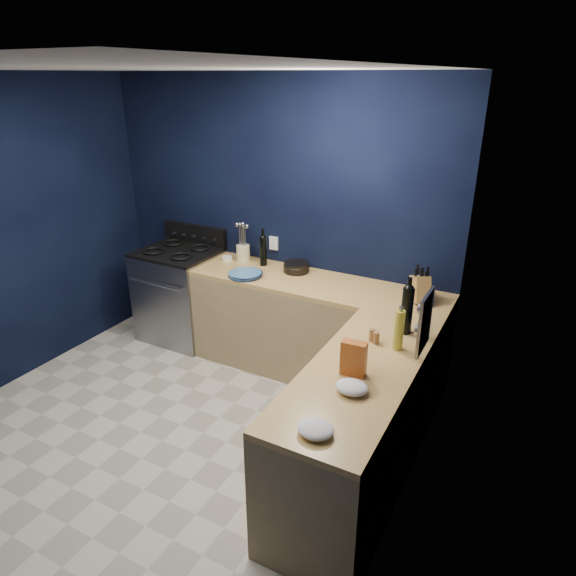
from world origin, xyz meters
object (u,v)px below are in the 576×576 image
Objects in this scene: crouton_bag at (354,358)px; utensil_crock at (243,253)px; knife_block at (420,289)px; gas_range at (181,296)px; plate_stack at (245,274)px.

utensil_crock is at bearing 136.25° from crouton_bag.
knife_block is 1.24m from crouton_bag.
utensil_crock reaches higher than gas_range.
plate_stack is 1.34× the size of crouton_bag.
utensil_crock is (-0.23, 0.33, 0.06)m from plate_stack.
knife_block is at bearing 0.93° from gas_range.
gas_range is 2.69m from crouton_bag.
utensil_crock is 0.72× the size of crouton_bag.
gas_range is 4.18× the size of crouton_bag.
gas_range is 0.87m from utensil_crock.
gas_range is at bearing 170.27° from plate_stack.
gas_range is 3.11× the size of plate_stack.
plate_stack is 1.78m from crouton_bag.
plate_stack is at bearing 156.09° from knife_block.
crouton_bag is (-0.08, -1.24, 0.00)m from knife_block.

